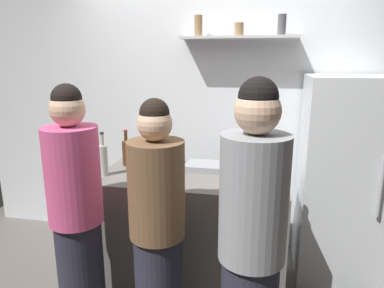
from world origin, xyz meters
name	(u,v)px	position (x,y,z in m)	size (l,w,h in m)	color
back_wall_assembly	(212,111)	(0.00, 1.25, 1.30)	(4.80, 0.32, 2.60)	white
refrigerator	(343,180)	(1.14, 0.85, 0.83)	(0.66, 0.67, 1.67)	silver
counter	(192,229)	(-0.03, 0.49, 0.46)	(1.45, 0.71, 0.92)	#66605B
baking_pan	(206,167)	(0.05, 0.66, 0.94)	(0.34, 0.24, 0.05)	gray
utensil_holder	(175,157)	(-0.24, 0.76, 0.98)	(0.10, 0.10, 0.21)	#B2B2B7
wine_bottle_dark_glass	(170,156)	(-0.24, 0.61, 1.02)	(0.08, 0.08, 0.28)	black
wine_bottle_amber_glass	(126,152)	(-0.63, 0.64, 1.03)	(0.07, 0.07, 0.30)	#472814
wine_bottle_pale_glass	(103,159)	(-0.70, 0.36, 1.05)	(0.07, 0.07, 0.34)	#B2BFB2
wine_bottle_green_glass	(274,177)	(0.57, 0.26, 1.02)	(0.07, 0.07, 0.30)	#19471E
water_bottle_plastic	(247,170)	(0.39, 0.35, 1.03)	(0.09, 0.09, 0.26)	silver
person_grey_hoodie	(251,249)	(0.46, -0.40, 0.86)	(0.34, 0.34, 1.72)	#262633
person_pink_top	(77,215)	(-0.66, -0.15, 0.82)	(0.34, 0.34, 1.66)	#262633
person_brown_jacket	(157,230)	(-0.11, -0.16, 0.78)	(0.34, 0.34, 1.59)	#262633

